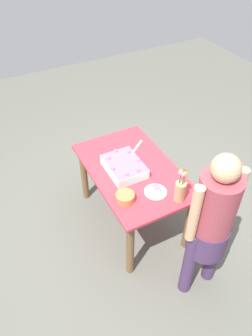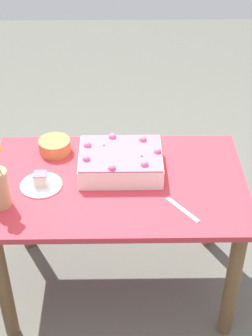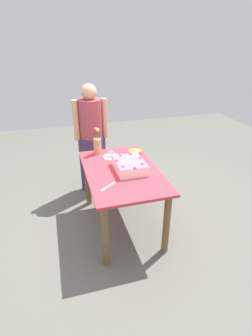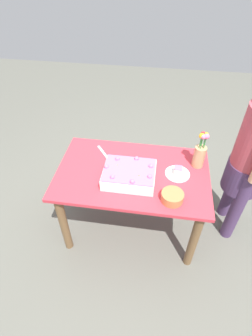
# 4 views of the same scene
# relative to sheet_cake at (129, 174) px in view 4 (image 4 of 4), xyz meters

# --- Properties ---
(ground_plane) EXTENTS (8.00, 8.00, 0.00)m
(ground_plane) POSITION_rel_sheet_cake_xyz_m (-0.02, -0.08, -0.78)
(ground_plane) COLOR #5E5E55
(dining_table) EXTENTS (1.23, 0.77, 0.73)m
(dining_table) POSITION_rel_sheet_cake_xyz_m (-0.02, -0.08, -0.19)
(dining_table) COLOR #CA3440
(dining_table) RESTS_ON ground_plane
(sheet_cake) EXTENTS (0.40, 0.31, 0.13)m
(sheet_cake) POSITION_rel_sheet_cake_xyz_m (0.00, 0.00, 0.00)
(sheet_cake) COLOR white
(sheet_cake) RESTS_ON dining_table
(serving_plate_with_slice) EXTENTS (0.20, 0.20, 0.07)m
(serving_plate_with_slice) POSITION_rel_sheet_cake_xyz_m (-0.37, -0.12, -0.04)
(serving_plate_with_slice) COLOR white
(serving_plate_with_slice) RESTS_ON dining_table
(cake_knife) EXTENTS (0.14, 0.17, 0.00)m
(cake_knife) POSITION_rel_sheet_cake_xyz_m (0.27, -0.30, -0.05)
(cake_knife) COLOR silver
(cake_knife) RESTS_ON dining_table
(flower_vase) EXTENTS (0.09, 0.09, 0.32)m
(flower_vase) POSITION_rel_sheet_cake_xyz_m (-0.53, -0.25, 0.08)
(flower_vase) COLOR tan
(flower_vase) RESTS_ON dining_table
(fruit_bowl) EXTENTS (0.16, 0.16, 0.07)m
(fruit_bowl) POSITION_rel_sheet_cake_xyz_m (-0.33, 0.16, -0.02)
(fruit_bowl) COLOR #BD7543
(fruit_bowl) RESTS_ON dining_table
(person_standing) EXTENTS (0.31, 0.45, 1.49)m
(person_standing) POSITION_rel_sheet_cake_xyz_m (-0.93, -0.26, 0.07)
(person_standing) COLOR #483157
(person_standing) RESTS_ON ground_plane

